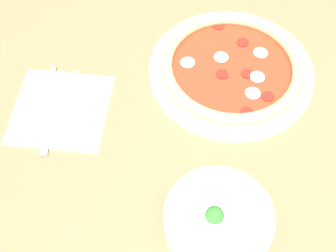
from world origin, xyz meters
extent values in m
plane|color=gray|center=(0.00, 0.00, 0.00)|extent=(8.00, 8.00, 0.00)
cube|color=#99724C|center=(0.00, 0.00, 0.76)|extent=(1.39, 0.83, 0.03)
cylinder|color=olive|center=(0.62, -0.35, 0.37)|extent=(0.06, 0.06, 0.74)
cylinder|color=white|center=(0.03, -0.07, 0.78)|extent=(0.35, 0.35, 0.01)
torus|color=#DBB77A|center=(0.03, -0.07, 0.80)|extent=(0.30, 0.30, 0.03)
cylinder|color=red|center=(0.03, -0.07, 0.79)|extent=(0.27, 0.27, 0.01)
cylinder|color=maroon|center=(-0.04, 0.01, 0.79)|extent=(0.03, 0.03, 0.00)
cylinder|color=maroon|center=(0.01, 0.05, 0.79)|extent=(0.03, 0.03, 0.00)
cylinder|color=maroon|center=(0.05, -0.05, 0.79)|extent=(0.03, 0.03, 0.00)
cylinder|color=maroon|center=(-0.01, -0.05, 0.79)|extent=(0.03, 0.03, 0.00)
cylinder|color=maroon|center=(-0.01, -0.14, 0.79)|extent=(0.03, 0.03, 0.00)
cylinder|color=maroon|center=(0.04, -0.19, 0.79)|extent=(0.03, 0.03, 0.00)
ellipsoid|color=silver|center=(0.04, -0.10, 0.79)|extent=(0.03, 0.03, 0.01)
ellipsoid|color=silver|center=(-0.04, -0.11, 0.79)|extent=(0.03, 0.03, 0.01)
ellipsoid|color=silver|center=(-0.01, 0.00, 0.79)|extent=(0.03, 0.03, 0.01)
ellipsoid|color=silver|center=(-0.03, -0.04, 0.79)|extent=(0.03, 0.03, 0.01)
ellipsoid|color=silver|center=(0.12, -0.09, 0.79)|extent=(0.03, 0.03, 0.01)
cylinder|color=white|center=(0.08, 0.28, 0.80)|extent=(0.18, 0.18, 0.06)
torus|color=white|center=(0.08, 0.28, 0.83)|extent=(0.18, 0.18, 0.01)
ellipsoid|color=tan|center=(0.07, 0.22, 0.83)|extent=(0.04, 0.04, 0.02)
ellipsoid|color=tan|center=(0.11, 0.25, 0.82)|extent=(0.03, 0.04, 0.02)
ellipsoid|color=tan|center=(0.09, 0.28, 0.82)|extent=(0.04, 0.03, 0.02)
ellipsoid|color=#998466|center=(0.09, 0.29, 0.82)|extent=(0.04, 0.04, 0.02)
ellipsoid|color=#998466|center=(0.15, 0.27, 0.82)|extent=(0.04, 0.04, 0.02)
sphere|color=#388433|center=(0.09, 0.28, 0.84)|extent=(0.03, 0.03, 0.03)
ellipsoid|color=yellow|center=(0.11, 0.33, 0.83)|extent=(0.04, 0.02, 0.02)
cube|color=white|center=(0.38, 0.02, 0.77)|extent=(0.21, 0.21, 0.00)
cube|color=silver|center=(0.35, -0.01, 0.78)|extent=(0.01, 0.13, 0.00)
cube|color=silver|center=(0.36, 0.09, 0.78)|extent=(0.00, 0.06, 0.00)
cube|color=silver|center=(0.35, 0.09, 0.78)|extent=(0.00, 0.06, 0.00)
cube|color=silver|center=(0.35, 0.09, 0.78)|extent=(0.00, 0.06, 0.00)
cube|color=silver|center=(0.34, 0.09, 0.78)|extent=(0.00, 0.06, 0.00)
cube|color=silver|center=(0.41, -0.05, 0.78)|extent=(0.01, 0.09, 0.01)
cube|color=silver|center=(0.40, 0.06, 0.78)|extent=(0.02, 0.13, 0.00)
camera|label=1|loc=(0.17, 0.58, 1.55)|focal=50.00mm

